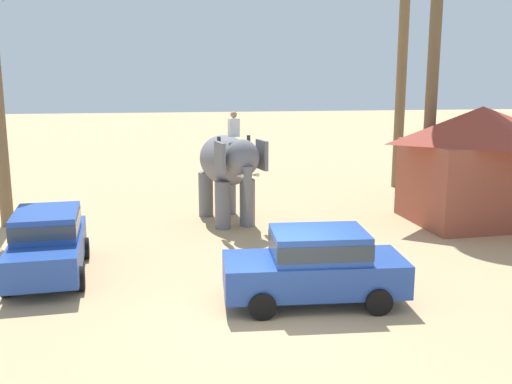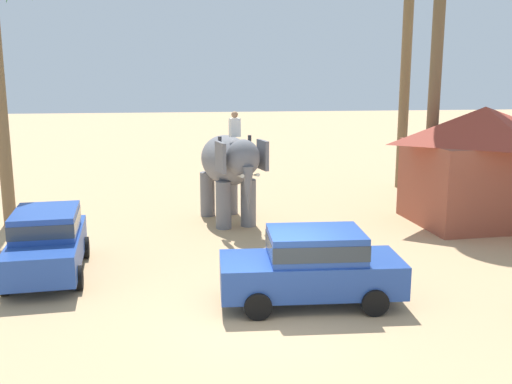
{
  "view_description": "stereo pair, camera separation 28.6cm",
  "coord_description": "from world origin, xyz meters",
  "px_view_note": "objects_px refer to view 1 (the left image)",
  "views": [
    {
      "loc": [
        -2.11,
        -11.96,
        5.3
      ],
      "look_at": [
        0.25,
        5.53,
        1.6
      ],
      "focal_mm": 42.01,
      "sensor_mm": 36.0,
      "label": 1
    },
    {
      "loc": [
        -1.83,
        -12.0,
        5.3
      ],
      "look_at": [
        0.25,
        5.53,
        1.6
      ],
      "focal_mm": 42.01,
      "sensor_mm": 36.0,
      "label": 2
    }
  ],
  "objects_px": {
    "car_sedan_foreground": "(316,264)",
    "elephant_with_mahout": "(228,166)",
    "roadside_hut": "(479,161)",
    "car_parked_far_side": "(48,241)"
  },
  "relations": [
    {
      "from": "car_sedan_foreground",
      "to": "elephant_with_mahout",
      "type": "bearing_deg",
      "value": 100.08
    },
    {
      "from": "elephant_with_mahout",
      "to": "roadside_hut",
      "type": "relative_size",
      "value": 0.76
    },
    {
      "from": "car_parked_far_side",
      "to": "roadside_hut",
      "type": "height_order",
      "value": "roadside_hut"
    },
    {
      "from": "car_parked_far_side",
      "to": "roadside_hut",
      "type": "relative_size",
      "value": 0.8
    },
    {
      "from": "car_sedan_foreground",
      "to": "elephant_with_mahout",
      "type": "xyz_separation_m",
      "value": [
        -1.33,
        7.46,
        1.06
      ]
    },
    {
      "from": "elephant_with_mahout",
      "to": "roadside_hut",
      "type": "bearing_deg",
      "value": -7.02
    },
    {
      "from": "car_parked_far_side",
      "to": "elephant_with_mahout",
      "type": "height_order",
      "value": "elephant_with_mahout"
    },
    {
      "from": "car_sedan_foreground",
      "to": "elephant_with_mahout",
      "type": "relative_size",
      "value": 1.04
    },
    {
      "from": "car_sedan_foreground",
      "to": "car_parked_far_side",
      "type": "xyz_separation_m",
      "value": [
        -6.4,
        2.69,
        0.0
      ]
    },
    {
      "from": "car_parked_far_side",
      "to": "roadside_hut",
      "type": "xyz_separation_m",
      "value": [
        13.62,
        3.72,
        1.2
      ]
    }
  ]
}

